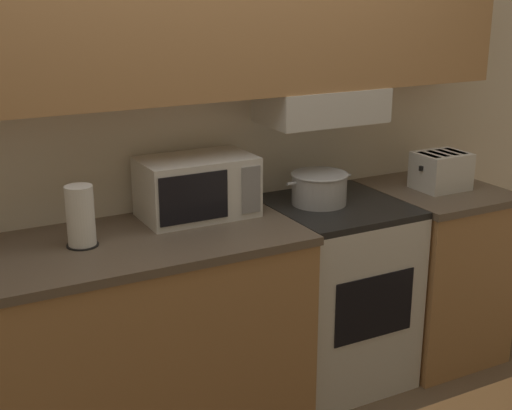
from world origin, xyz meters
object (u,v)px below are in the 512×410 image
at_px(toaster, 441,171).
at_px(paper_towel_roll, 81,216).
at_px(stove_range, 334,291).
at_px(cooking_pot, 319,187).
at_px(microwave, 197,187).

xyz_separation_m(toaster, paper_towel_roll, (-1.80, 0.04, 0.03)).
distance_m(stove_range, paper_towel_roll, 1.33).
relative_size(toaster, paper_towel_roll, 1.07).
distance_m(cooking_pot, microwave, 0.59).
relative_size(stove_range, microwave, 1.80).
relative_size(stove_range, paper_towel_roll, 3.66).
distance_m(toaster, paper_towel_roll, 1.80).
relative_size(microwave, toaster, 1.90).
height_order(cooking_pot, microwave, microwave).
bearing_deg(microwave, paper_towel_roll, -166.37).
height_order(cooking_pot, paper_towel_roll, paper_towel_roll).
bearing_deg(paper_towel_roll, toaster, -1.21).
bearing_deg(cooking_pot, microwave, 170.06).
bearing_deg(stove_range, cooking_pot, 151.93).
xyz_separation_m(cooking_pot, toaster, (0.68, -0.07, 0.01)).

